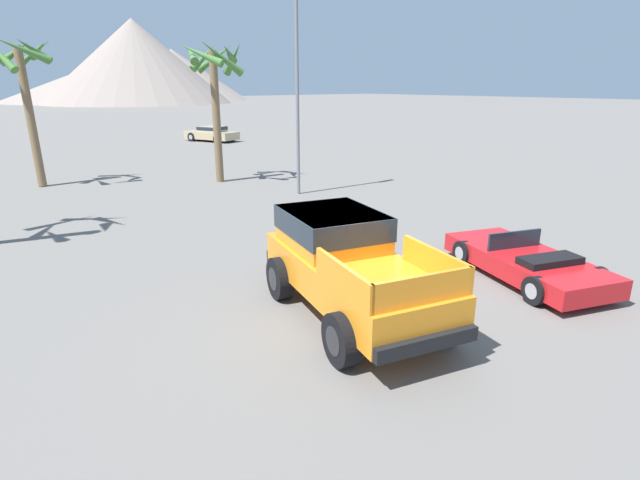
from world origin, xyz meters
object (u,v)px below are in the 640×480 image
Objects in this scene: palm_tree_tall at (214,76)px; palm_tree_leaning at (22,74)px; red_convertible_car at (526,262)px; parked_car_tan at (212,133)px; street_lamp_post at (297,64)px; orange_pickup_truck at (346,260)px.

palm_tree_tall is 0.98× the size of palm_tree_leaning.
palm_tree_leaning reaches higher than red_convertible_car.
palm_tree_tall is at bearing -136.88° from parked_car_tan.
street_lamp_post is 4.65m from palm_tree_tall.
street_lamp_post is 1.36× the size of palm_tree_leaning.
orange_pickup_truck reaches higher than parked_car_tan.
orange_pickup_truck is 0.85× the size of palm_tree_tall.
street_lamp_post is at bearing -128.57° from parked_car_tan.
street_lamp_post reaches higher than red_convertible_car.
red_convertible_car is at bearing -2.00° from orange_pickup_truck.
palm_tree_tall is (-8.01, -15.83, 4.14)m from parked_car_tan.
orange_pickup_truck is 15.38m from palm_tree_tall.
palm_tree_leaning is (-6.31, 19.72, 4.42)m from red_convertible_car.
palm_tree_tall reaches higher than parked_car_tan.
parked_car_tan is at bearing 38.17° from palm_tree_leaning.
orange_pickup_truck reaches higher than red_convertible_car.
palm_tree_leaning is at bearing 128.41° from red_convertible_car.
palm_tree_leaning is (-6.77, 4.21, 0.07)m from palm_tree_tall.
red_convertible_car is at bearing -98.58° from street_lamp_post.
orange_pickup_truck is at bearing -176.79° from red_convertible_car.
palm_tree_leaning is (-14.78, -11.61, 4.20)m from parked_car_tan.
red_convertible_car is at bearing -91.70° from palm_tree_tall.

